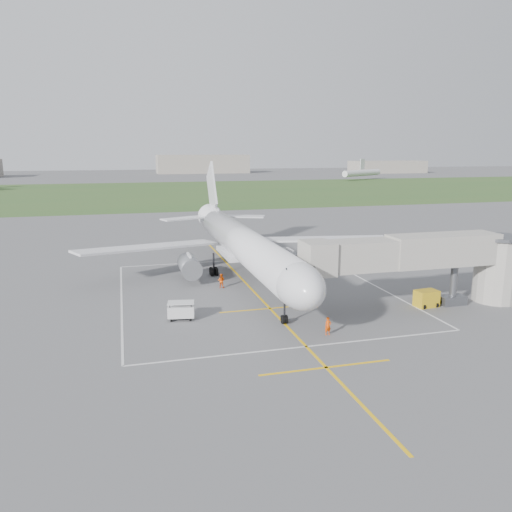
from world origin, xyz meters
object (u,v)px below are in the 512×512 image
object	(u,v)px
airliner	(244,245)
ramp_worker_wing	(221,281)
gpu_unit	(426,299)
jet_bridge	(435,260)
baggage_cart	(181,311)
ramp_worker_nose	(328,326)

from	to	relation	value
airliner	ramp_worker_wing	xyz separation A→B (m)	(-3.11, -2.06, -3.60)
gpu_unit	jet_bridge	bearing A→B (deg)	-13.09
jet_bridge	ramp_worker_wing	xyz separation A→B (m)	(-18.84, 12.19, -3.95)
jet_bridge	gpu_unit	xyz separation A→B (m)	(-0.61, 0.08, -3.93)
baggage_cart	gpu_unit	bearing A→B (deg)	3.89
jet_bridge	baggage_cart	distance (m)	24.91
airliner	baggage_cart	xyz separation A→B (m)	(-8.75, -11.72, -3.55)
airliner	baggage_cart	distance (m)	15.05
baggage_cart	airliner	bearing A→B (deg)	63.02
ramp_worker_wing	gpu_unit	bearing A→B (deg)	173.60
airliner	ramp_worker_wing	size ratio (longest dim) A/B	29.40
baggage_cart	ramp_worker_wing	world-z (taller)	baggage_cart
airliner	gpu_unit	size ratio (longest dim) A/B	20.11
ramp_worker_nose	jet_bridge	bearing A→B (deg)	16.93
baggage_cart	jet_bridge	bearing A→B (deg)	3.85
airliner	ramp_worker_wing	world-z (taller)	airliner
airliner	jet_bridge	xyz separation A→B (m)	(15.72, -14.25, 0.35)
gpu_unit	baggage_cart	distance (m)	23.98
jet_bridge	airliner	bearing A→B (deg)	137.81
gpu_unit	ramp_worker_nose	size ratio (longest dim) A/B	1.50
jet_bridge	gpu_unit	world-z (taller)	jet_bridge
jet_bridge	ramp_worker_nose	size ratio (longest dim) A/B	15.13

